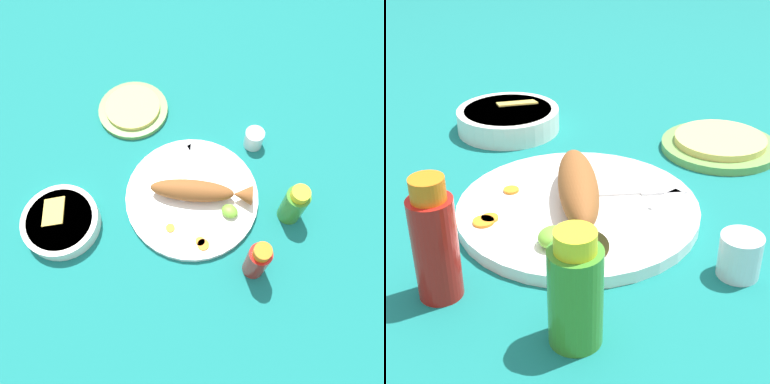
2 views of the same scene
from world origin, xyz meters
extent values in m
plane|color=#146B66|center=(0.00, 0.00, 0.00)|extent=(4.00, 4.00, 0.00)
cylinder|color=white|center=(0.00, 0.00, 0.01)|extent=(0.35, 0.35, 0.02)
ellipsoid|color=brown|center=(0.00, 0.00, 0.05)|extent=(0.22, 0.14, 0.06)
cone|color=brown|center=(-0.12, -0.06, 0.05)|extent=(0.06, 0.07, 0.05)
cube|color=silver|center=(0.04, -0.02, 0.02)|extent=(0.06, 0.11, 0.00)
cube|color=silver|center=(0.08, -0.11, 0.02)|extent=(0.05, 0.07, 0.00)
cube|color=silver|center=(-0.03, -0.07, 0.02)|extent=(0.10, 0.07, 0.00)
cube|color=silver|center=(0.06, -0.11, 0.02)|extent=(0.07, 0.05, 0.00)
cylinder|color=orange|center=(0.00, 0.11, 0.02)|extent=(0.02, 0.02, 0.00)
cylinder|color=orange|center=(-0.09, 0.10, 0.02)|extent=(0.03, 0.03, 0.00)
cylinder|color=orange|center=(-0.08, 0.10, 0.02)|extent=(0.02, 0.02, 0.00)
ellipsoid|color=#6BB233|center=(-0.11, -0.01, 0.03)|extent=(0.04, 0.04, 0.02)
cylinder|color=#B21914|center=(-0.23, 0.09, 0.06)|extent=(0.05, 0.05, 0.13)
cylinder|color=orange|center=(-0.23, 0.09, 0.14)|extent=(0.04, 0.04, 0.03)
cylinder|color=#3D8428|center=(-0.24, -0.09, 0.06)|extent=(0.06, 0.06, 0.11)
cylinder|color=yellow|center=(-0.24, -0.09, 0.13)|extent=(0.04, 0.04, 0.02)
cylinder|color=silver|center=(-0.06, -0.24, 0.03)|extent=(0.05, 0.05, 0.06)
cylinder|color=white|center=(-0.06, -0.24, 0.01)|extent=(0.04, 0.04, 0.03)
cylinder|color=white|center=(0.25, 0.24, 0.02)|extent=(0.19, 0.19, 0.04)
cylinder|color=olive|center=(0.25, 0.24, 0.03)|extent=(0.17, 0.17, 0.01)
cube|color=gold|center=(0.28, 0.24, 0.04)|extent=(0.11, 0.11, 0.02)
cylinder|color=#6B9E4C|center=(0.30, -0.16, 0.01)|extent=(0.21, 0.21, 0.01)
cylinder|color=#E0C666|center=(0.30, -0.16, 0.02)|extent=(0.16, 0.16, 0.01)
camera|label=1|loc=(-0.21, 0.36, 0.91)|focal=35.00mm
camera|label=2|loc=(-0.68, -0.26, 0.45)|focal=55.00mm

